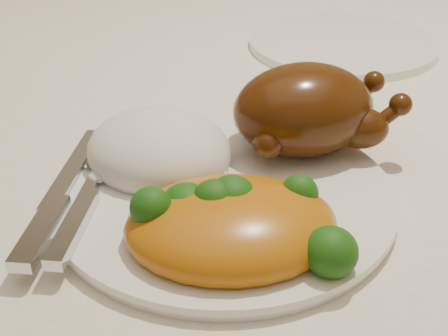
{
  "coord_description": "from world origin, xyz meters",
  "views": [
    {
      "loc": [
        0.05,
        -0.61,
        1.04
      ],
      "look_at": [
        0.04,
        -0.2,
        0.8
      ],
      "focal_mm": 50.0,
      "sensor_mm": 36.0,
      "label": 1
    }
  ],
  "objects_px": {
    "dining_table": "(200,176)",
    "roast_chicken": "(307,109)",
    "dinner_plate": "(224,196)",
    "side_plate": "(343,43)"
  },
  "relations": [
    {
      "from": "dining_table",
      "to": "roast_chicken",
      "type": "distance_m",
      "value": 0.23
    },
    {
      "from": "dinner_plate",
      "to": "dining_table",
      "type": "bearing_deg",
      "value": 100.12
    },
    {
      "from": "side_plate",
      "to": "roast_chicken",
      "type": "distance_m",
      "value": 0.3
    },
    {
      "from": "side_plate",
      "to": "roast_chicken",
      "type": "relative_size",
      "value": 1.47
    },
    {
      "from": "dining_table",
      "to": "roast_chicken",
      "type": "height_order",
      "value": "roast_chicken"
    },
    {
      "from": "dining_table",
      "to": "roast_chicken",
      "type": "relative_size",
      "value": 9.94
    },
    {
      "from": "dining_table",
      "to": "side_plate",
      "type": "relative_size",
      "value": 6.75
    },
    {
      "from": "dinner_plate",
      "to": "side_plate",
      "type": "xyz_separation_m",
      "value": [
        0.14,
        0.36,
        -0.0
      ]
    },
    {
      "from": "roast_chicken",
      "to": "dinner_plate",
      "type": "bearing_deg",
      "value": -150.33
    },
    {
      "from": "dinner_plate",
      "to": "roast_chicken",
      "type": "xyz_separation_m",
      "value": [
        0.07,
        0.07,
        0.04
      ]
    }
  ]
}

